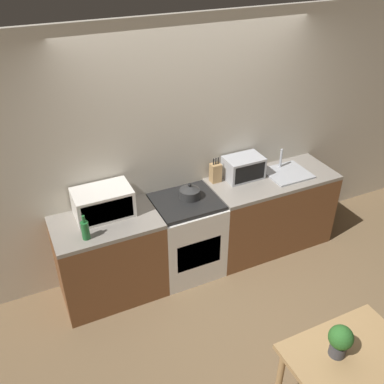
{
  "coord_description": "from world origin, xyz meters",
  "views": [
    {
      "loc": [
        -1.68,
        -2.4,
        3.26
      ],
      "look_at": [
        -0.19,
        0.75,
        1.05
      ],
      "focal_mm": 40.0,
      "sensor_mm": 36.0,
      "label": 1
    }
  ],
  "objects_px": {
    "microwave": "(103,202)",
    "dining_table": "(353,369)",
    "toaster_oven": "(243,168)",
    "stove_range": "(187,236)",
    "bottle": "(85,230)",
    "kettle": "(190,192)"
  },
  "relations": [
    {
      "from": "kettle",
      "to": "microwave",
      "type": "height_order",
      "value": "microwave"
    },
    {
      "from": "stove_range",
      "to": "bottle",
      "type": "bearing_deg",
      "value": -170.41
    },
    {
      "from": "stove_range",
      "to": "bottle",
      "type": "relative_size",
      "value": 3.72
    },
    {
      "from": "stove_range",
      "to": "microwave",
      "type": "height_order",
      "value": "microwave"
    },
    {
      "from": "stove_range",
      "to": "bottle",
      "type": "distance_m",
      "value": 1.2
    },
    {
      "from": "stove_range",
      "to": "kettle",
      "type": "height_order",
      "value": "kettle"
    },
    {
      "from": "stove_range",
      "to": "microwave",
      "type": "xyz_separation_m",
      "value": [
        -0.81,
        0.11,
        0.59
      ]
    },
    {
      "from": "microwave",
      "to": "bottle",
      "type": "relative_size",
      "value": 2.23
    },
    {
      "from": "microwave",
      "to": "bottle",
      "type": "bearing_deg",
      "value": -129.82
    },
    {
      "from": "dining_table",
      "to": "toaster_oven",
      "type": "bearing_deg",
      "value": 79.5
    },
    {
      "from": "bottle",
      "to": "toaster_oven",
      "type": "distance_m",
      "value": 1.83
    },
    {
      "from": "toaster_oven",
      "to": "bottle",
      "type": "bearing_deg",
      "value": -169.68
    },
    {
      "from": "kettle",
      "to": "microwave",
      "type": "relative_size",
      "value": 0.39
    },
    {
      "from": "stove_range",
      "to": "microwave",
      "type": "relative_size",
      "value": 1.67
    },
    {
      "from": "bottle",
      "to": "kettle",
      "type": "bearing_deg",
      "value": 10.69
    },
    {
      "from": "microwave",
      "to": "toaster_oven",
      "type": "bearing_deg",
      "value": 1.31
    },
    {
      "from": "toaster_oven",
      "to": "dining_table",
      "type": "distance_m",
      "value": 2.28
    },
    {
      "from": "microwave",
      "to": "dining_table",
      "type": "xyz_separation_m",
      "value": [
        1.14,
        -2.17,
        -0.41
      ]
    },
    {
      "from": "microwave",
      "to": "kettle",
      "type": "bearing_deg",
      "value": -5.58
    },
    {
      "from": "stove_range",
      "to": "kettle",
      "type": "xyz_separation_m",
      "value": [
        0.05,
        0.03,
        0.52
      ]
    },
    {
      "from": "microwave",
      "to": "toaster_oven",
      "type": "distance_m",
      "value": 1.55
    },
    {
      "from": "dining_table",
      "to": "kettle",
      "type": "bearing_deg",
      "value": 97.83
    }
  ]
}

